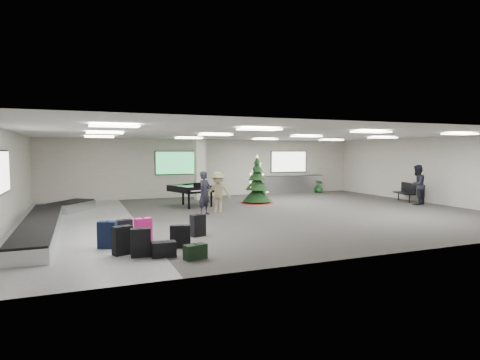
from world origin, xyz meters
name	(u,v)px	position (x,y,z in m)	size (l,w,h in m)	color
ground	(263,214)	(0.00, 0.00, 0.00)	(18.00, 18.00, 0.00)	#3C3A37
room_envelope	(248,156)	(-0.38, 0.67, 2.33)	(18.02, 14.02, 3.21)	#AAA49B
baggage_carousel	(48,221)	(-7.84, -0.08, 0.21)	(2.28, 9.71, 0.43)	silver
service_counter	(291,184)	(5.00, 6.65, 0.55)	(4.05, 0.65, 1.08)	silver
suitcase_0	(123,240)	(-5.92, -4.64, 0.35)	(0.51, 0.39, 0.72)	black
suitcase_1	(183,237)	(-4.39, -4.50, 0.30)	(0.43, 0.32, 0.61)	black
pink_suitcase	(143,231)	(-5.27, -3.55, 0.34)	(0.48, 0.34, 0.71)	#E41D83
suitcase_3	(198,225)	(-3.64, -3.24, 0.32)	(0.49, 0.37, 0.67)	black
navy_suitcase	(107,235)	(-6.21, -3.81, 0.35)	(0.52, 0.41, 0.72)	black
suitcase_5	(141,243)	(-5.54, -5.01, 0.34)	(0.47, 0.28, 0.70)	black
green_duffel	(195,252)	(-4.39, -5.68, 0.17)	(0.57, 0.39, 0.37)	black
suitcase_7	(176,234)	(-4.43, -3.89, 0.24)	(0.37, 0.25, 0.51)	black
suitcase_8	(124,231)	(-5.73, -3.16, 0.31)	(0.45, 0.31, 0.63)	black
black_duffel	(164,249)	(-5.03, -5.21, 0.18)	(0.57, 0.32, 0.39)	black
christmas_tree	(257,186)	(1.19, 3.20, 0.81)	(1.66, 1.66, 2.37)	maroon
grand_piano	(192,189)	(-2.09, 3.14, 0.81)	(2.08, 2.38, 1.14)	black
bench	(406,191)	(8.40, 0.97, 0.53)	(0.96, 1.57, 0.94)	black
traveler_a	(205,193)	(-2.25, 0.62, 0.86)	(0.63, 0.41, 1.72)	black
traveler_b	(218,192)	(-1.58, 0.95, 0.84)	(1.08, 0.62, 1.68)	#95875C
traveler_bench	(417,185)	(7.89, -0.25, 0.94)	(0.92, 0.71, 1.89)	black
potted_plant_left	(263,189)	(2.72, 5.79, 0.38)	(0.42, 0.34, 0.76)	#123918
potted_plant_right	(320,187)	(6.74, 6.21, 0.38)	(0.43, 0.43, 0.76)	#123918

